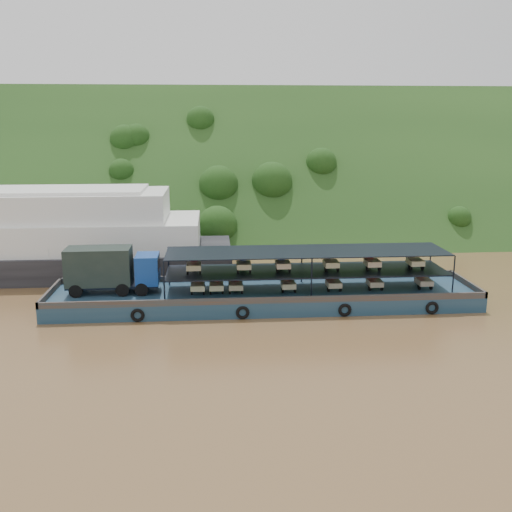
{
  "coord_description": "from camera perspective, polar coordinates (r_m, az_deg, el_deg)",
  "views": [
    {
      "loc": [
        -5.82,
        -46.25,
        14.95
      ],
      "look_at": [
        -2.0,
        3.0,
        3.2
      ],
      "focal_mm": 40.0,
      "sensor_mm": 36.0,
      "label": 1
    }
  ],
  "objects": [
    {
      "name": "hillside",
      "position": [
        83.8,
        -0.38,
        3.1
      ],
      "size": [
        140.0,
        39.6,
        39.6
      ],
      "primitive_type": "cube",
      "rotation": [
        0.79,
        0.0,
        0.0
      ],
      "color": "#1A3814",
      "rests_on": "ground"
    },
    {
      "name": "ground",
      "position": [
        48.95,
        2.61,
        -4.42
      ],
      "size": [
        160.0,
        160.0,
        0.0
      ],
      "primitive_type": "plane",
      "color": "brown",
      "rests_on": "ground"
    },
    {
      "name": "cargo_barge",
      "position": [
        47.32,
        -0.98,
        -3.45
      ],
      "size": [
        35.0,
        7.18,
        4.98
      ],
      "color": "#15354C",
      "rests_on": "ground"
    },
    {
      "name": "passenger_ferry",
      "position": [
        61.1,
        -22.72,
        1.71
      ],
      "size": [
        42.08,
        10.54,
        8.52
      ],
      "rotation": [
        0.0,
        0.0,
        -0.0
      ],
      "color": "black",
      "rests_on": "ground"
    }
  ]
}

